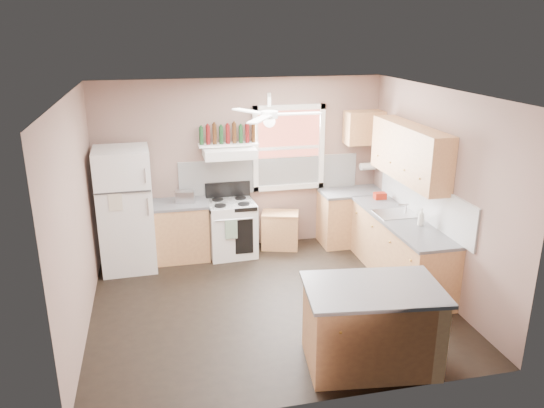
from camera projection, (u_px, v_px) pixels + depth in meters
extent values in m
plane|color=black|center=(270.00, 302.00, 6.92)|extent=(4.50, 4.50, 0.00)
plane|color=white|center=(269.00, 93.00, 6.07)|extent=(4.50, 4.50, 0.00)
cube|color=#7D6256|center=(242.00, 165.00, 8.37)|extent=(4.50, 0.05, 2.70)
cube|color=#7D6256|center=(438.00, 192.00, 6.98)|extent=(0.05, 4.00, 2.70)
cube|color=#7D6256|center=(74.00, 218.00, 6.02)|extent=(0.05, 4.00, 2.70)
cube|color=white|center=(270.00, 175.00, 8.48)|extent=(2.90, 0.03, 0.55)
cube|color=white|center=(423.00, 198.00, 7.30)|extent=(0.03, 2.60, 0.55)
cube|color=brown|center=(288.00, 148.00, 8.41)|extent=(1.00, 0.02, 1.20)
cube|color=white|center=(289.00, 148.00, 8.38)|extent=(1.16, 0.07, 1.36)
cube|color=white|center=(126.00, 210.00, 7.67)|extent=(0.79, 0.77, 1.81)
cube|color=#A76E45|center=(178.00, 232.00, 8.14)|extent=(0.90, 0.60, 0.86)
cube|color=#515154|center=(177.00, 204.00, 8.00)|extent=(0.92, 0.62, 0.04)
cube|color=silver|center=(185.00, 197.00, 7.98)|extent=(0.30, 0.19, 0.18)
cube|color=white|center=(231.00, 228.00, 8.27)|extent=(0.75, 0.68, 0.86)
cube|color=white|center=(229.00, 153.00, 7.98)|extent=(0.78, 0.50, 0.14)
cube|color=white|center=(228.00, 145.00, 8.06)|extent=(0.90, 0.26, 0.03)
cube|color=#A76E45|center=(280.00, 231.00, 8.57)|extent=(0.66, 0.54, 0.58)
cube|color=#A76E45|center=(351.00, 218.00, 8.73)|extent=(1.00, 0.60, 0.86)
cube|color=#A76E45|center=(400.00, 250.00, 7.48)|extent=(0.60, 2.20, 0.86)
cube|color=#515154|center=(352.00, 192.00, 8.59)|extent=(1.02, 0.62, 0.04)
cube|color=#515154|center=(401.00, 220.00, 7.33)|extent=(0.62, 2.22, 0.04)
cube|color=silver|center=(395.00, 214.00, 7.51)|extent=(0.55, 0.45, 0.03)
cylinder|color=silver|center=(406.00, 209.00, 7.52)|extent=(0.03, 0.03, 0.14)
cube|color=#A76E45|center=(409.00, 153.00, 7.26)|extent=(0.33, 1.80, 0.76)
cube|color=#A76E45|center=(364.00, 128.00, 8.43)|extent=(0.60, 0.33, 0.52)
cylinder|color=white|center=(368.00, 166.00, 8.68)|extent=(0.26, 0.12, 0.12)
cube|color=#A76E45|center=(371.00, 328.00, 5.54)|extent=(1.41, 0.99, 0.86)
cube|color=#515154|center=(374.00, 289.00, 5.40)|extent=(1.50, 1.07, 0.04)
cylinder|color=white|center=(269.00, 115.00, 6.15)|extent=(0.20, 0.20, 0.08)
imported|color=silver|center=(421.00, 217.00, 7.04)|extent=(0.13, 0.13, 0.23)
cube|color=#A21F0D|center=(380.00, 196.00, 8.16)|extent=(0.18, 0.12, 0.10)
cylinder|color=#143819|center=(201.00, 136.00, 7.93)|extent=(0.06, 0.06, 0.27)
cylinder|color=#590F0F|center=(208.00, 135.00, 7.95)|extent=(0.06, 0.06, 0.29)
cylinder|color=#3F230F|center=(215.00, 134.00, 7.97)|extent=(0.06, 0.06, 0.31)
cylinder|color=#143819|center=(221.00, 135.00, 7.99)|extent=(0.06, 0.06, 0.27)
cylinder|color=#590F0F|center=(228.00, 134.00, 8.01)|extent=(0.06, 0.06, 0.29)
cylinder|color=#3F230F|center=(234.00, 133.00, 8.03)|extent=(0.06, 0.06, 0.31)
cylinder|color=#143819|center=(241.00, 134.00, 8.06)|extent=(0.06, 0.06, 0.27)
cylinder|color=#590F0F|center=(247.00, 133.00, 8.07)|extent=(0.06, 0.06, 0.29)
cylinder|color=#3F230F|center=(254.00, 132.00, 8.09)|extent=(0.06, 0.06, 0.31)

